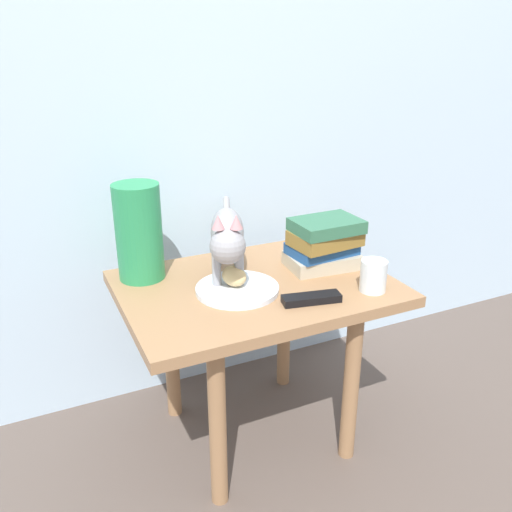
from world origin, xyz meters
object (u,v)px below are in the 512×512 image
object	(u,v)px
plate	(237,289)
green_vase	(139,232)
side_table	(256,308)
cat	(227,235)
bread_roll	(234,276)
candle_jar	(373,277)
tv_remote	(311,299)
book_stack	(324,244)

from	to	relation	value
plate	green_vase	world-z (taller)	green_vase
side_table	cat	bearing A→B (deg)	141.06
bread_roll	plate	bearing A→B (deg)	-81.14
candle_jar	tv_remote	distance (m)	0.18
plate	candle_jar	world-z (taller)	candle_jar
bread_roll	book_stack	world-z (taller)	book_stack
plate	candle_jar	bearing A→B (deg)	-24.09
green_vase	plate	bearing A→B (deg)	-44.18
side_table	cat	distance (m)	0.22
cat	green_vase	size ratio (longest dim) A/B	1.70
bread_roll	green_vase	bearing A→B (deg)	137.74
bread_roll	green_vase	xyz separation A→B (m)	(-0.20, 0.18, 0.09)
book_stack	tv_remote	world-z (taller)	book_stack
book_stack	green_vase	bearing A→B (deg)	162.49
side_table	bread_roll	world-z (taller)	bread_roll
side_table	bread_roll	distance (m)	0.13
cat	tv_remote	distance (m)	0.28
cat	book_stack	distance (m)	0.29
bread_roll	book_stack	xyz separation A→B (m)	(0.29, 0.03, 0.03)
tv_remote	bread_roll	bearing A→B (deg)	145.92
bread_roll	green_vase	distance (m)	0.29
candle_jar	tv_remote	size ratio (longest dim) A/B	0.57
book_stack	candle_jar	world-z (taller)	book_stack
plate	green_vase	size ratio (longest dim) A/B	0.82
plate	cat	size ratio (longest dim) A/B	0.49
side_table	plate	xyz separation A→B (m)	(-0.07, -0.03, 0.08)
tv_remote	cat	bearing A→B (deg)	134.98
plate	bread_roll	distance (m)	0.04
side_table	candle_jar	xyz separation A→B (m)	(0.26, -0.17, 0.11)
book_stack	green_vase	world-z (taller)	green_vase
side_table	book_stack	distance (m)	0.27
green_vase	tv_remote	size ratio (longest dim) A/B	1.78
green_vase	candle_jar	bearing A→B (deg)	-32.96
plate	candle_jar	distance (m)	0.36
book_stack	tv_remote	distance (m)	0.24
bread_roll	cat	distance (m)	0.11
bread_roll	candle_jar	world-z (taller)	candle_jar
side_table	cat	world-z (taller)	cat
green_vase	side_table	bearing A→B (deg)	-32.35
plate	book_stack	xyz separation A→B (m)	(0.29, 0.04, 0.07)
candle_jar	book_stack	bearing A→B (deg)	101.05
cat	book_stack	bearing A→B (deg)	-6.84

